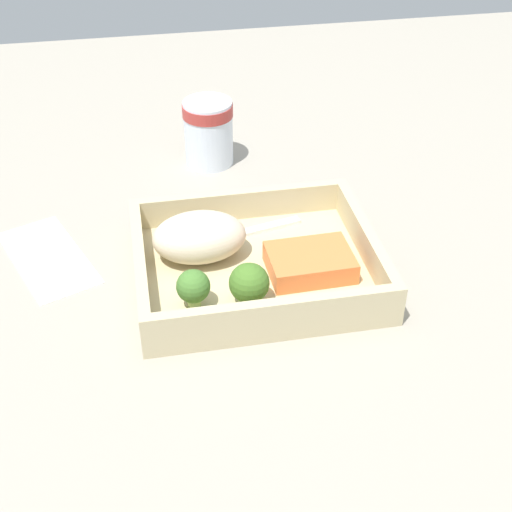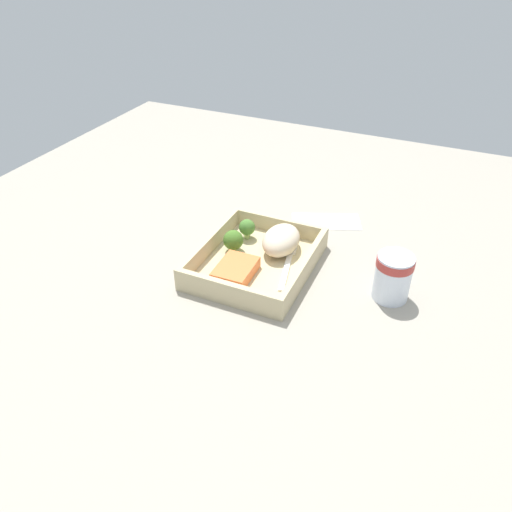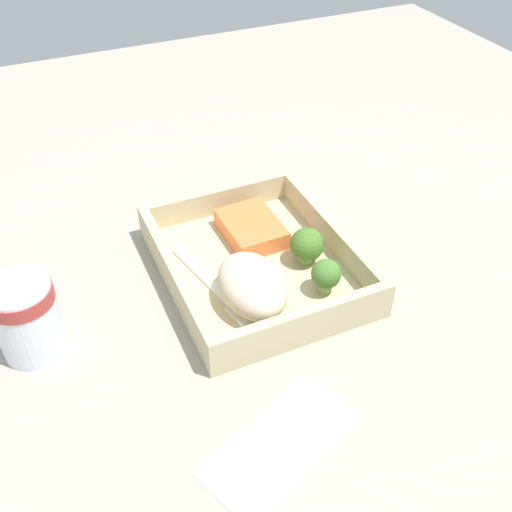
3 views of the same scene
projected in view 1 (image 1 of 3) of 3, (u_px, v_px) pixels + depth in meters
ground_plane at (256, 283)px, 79.55cm from camera, size 160.00×160.00×2.00cm
takeout_tray at (256, 271)px, 78.59cm from camera, size 26.14×21.77×1.20cm
tray_rim at (256, 254)px, 77.18cm from camera, size 26.14×21.77×3.56cm
salmon_fillet at (310, 262)px, 76.93cm from camera, size 9.20×6.95×2.37cm
mashed_potatoes at (199, 237)px, 78.21cm from camera, size 10.37×7.22×5.32cm
broccoli_floret_1 at (193, 287)px, 71.34cm from camera, size 3.47×3.47×4.42cm
broccoli_floret_2 at (249, 284)px, 71.78cm from camera, size 4.16×4.16×4.74cm
fork at (229, 236)px, 82.57cm from camera, size 15.77×5.11×0.44cm
paper_cup at (208, 129)px, 96.64cm from camera, size 6.81×6.81×9.06cm
receipt_slip at (48, 257)px, 81.50cm from camera, size 12.65×17.21×0.24cm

